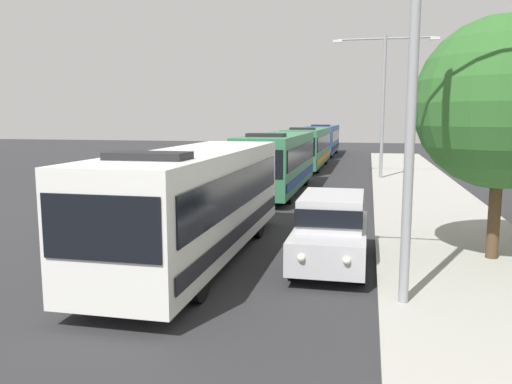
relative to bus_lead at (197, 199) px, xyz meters
The scene contains 8 objects.
bus_lead is the anchor object (origin of this frame).
bus_second_in_line 13.05m from the bus_lead, 90.00° to the left, with size 2.58×10.93×3.21m.
bus_middle 26.67m from the bus_lead, 90.00° to the left, with size 2.58×12.39×3.21m.
bus_fourth_in_line 40.48m from the bus_lead, 90.00° to the left, with size 2.58×12.02×3.21m.
white_suv 3.76m from the bus_lead, ahead, with size 1.86×4.68×1.90m.
streetlamp_near 7.07m from the bus_lead, 26.62° to the right, with size 6.45×0.28×8.47m.
streetlamp_mid 20.84m from the bus_lead, 74.72° to the left, with size 6.30×0.28×8.72m.
roadside_tree 8.48m from the bus_lead, ahead, with size 4.50×4.50×6.41m.
Camera 1 is at (3.30, -0.63, 3.95)m, focal length 35.95 mm.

